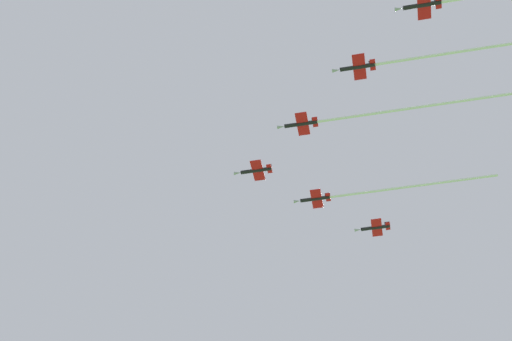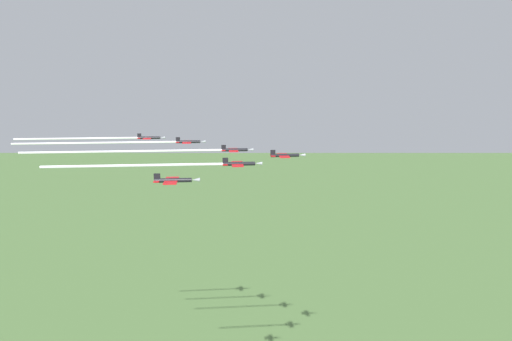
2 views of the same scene
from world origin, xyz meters
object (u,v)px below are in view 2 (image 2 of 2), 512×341
object	(u,v)px
jet_port_inner	(159,151)
jet_starboard_outer	(174,180)
jet_starboard_inner	(176,165)
jet_port_outer	(128,143)
jet_center_rear	(106,138)
jet_lead	(286,155)

from	to	relation	value
jet_port_inner	jet_starboard_outer	size ratio (longest dim) A/B	6.63
jet_starboard_outer	jet_starboard_inner	bearing A→B (deg)	-176.42
jet_starboard_inner	jet_starboard_outer	world-z (taller)	jet_starboard_inner
jet_port_inner	jet_port_outer	distance (m)	18.84
jet_port_inner	jet_port_outer	size ratio (longest dim) A/B	1.11
jet_port_inner	jet_center_rear	bearing A→B (deg)	-140.85
jet_lead	jet_port_outer	bearing A→B (deg)	-119.27
jet_starboard_outer	jet_center_rear	distance (m)	78.21
jet_starboard_inner	jet_port_outer	distance (m)	47.30
jet_lead	jet_port_outer	size ratio (longest dim) A/B	0.17
jet_lead	jet_port_inner	world-z (taller)	jet_lead
jet_starboard_inner	jet_starboard_outer	size ratio (longest dim) A/B	5.09
jet_starboard_outer	jet_center_rear	bearing A→B (deg)	-155.90
jet_port_inner	jet_center_rear	world-z (taller)	jet_center_rear
jet_port_outer	jet_port_inner	bearing A→B (deg)	40.67
jet_starboard_inner	jet_center_rear	xyz separation A→B (m)	(48.73, -43.02, -0.54)
jet_port_inner	jet_center_rear	distance (m)	36.83
jet_center_rear	jet_starboard_outer	bearing A→B (deg)	24.10
jet_starboard_inner	jet_center_rear	size ratio (longest dim) A/B	1.01
jet_starboard_outer	jet_center_rear	xyz separation A→B (m)	(54.46, -56.13, 0.23)
jet_port_inner	jet_port_outer	world-z (taller)	jet_port_outer
jet_lead	jet_port_inner	bearing A→B (deg)	-110.26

